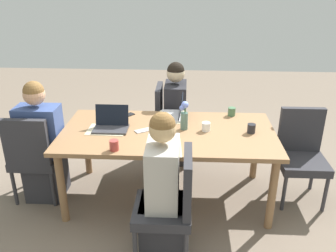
{
  "coord_description": "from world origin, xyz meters",
  "views": [
    {
      "loc": [
        -0.17,
        3.06,
        2.11
      ],
      "look_at": [
        0.0,
        0.0,
        0.78
      ],
      "focal_mm": 38.5,
      "sensor_mm": 36.0,
      "label": 1
    }
  ],
  "objects_px": {
    "chair_far_left_far": "(172,201)",
    "laptop_near_left_near": "(174,113)",
    "chair_near_left_near": "(169,119)",
    "person_far_left_far": "(162,193)",
    "flower_vase": "(184,114)",
    "coffee_mug_near_left": "(251,128)",
    "coffee_mug_near_right": "(232,112)",
    "person_head_right_left_mid": "(42,148)",
    "chair_head_left_right_near": "(301,151)",
    "dining_table": "(168,138)",
    "coffee_mug_centre_right": "(206,127)",
    "phone_black": "(127,115)",
    "laptop_head_right_left_mid": "(111,125)",
    "coffee_mug_centre_left": "(114,145)",
    "chair_head_right_left_mid": "(34,154)",
    "person_near_left_near": "(175,119)",
    "phone_silver": "(143,131)"
  },
  "relations": [
    {
      "from": "dining_table",
      "to": "chair_far_left_far",
      "type": "bearing_deg",
      "value": 95.18
    },
    {
      "from": "chair_near_left_near",
      "to": "coffee_mug_centre_right",
      "type": "height_order",
      "value": "chair_near_left_near"
    },
    {
      "from": "phone_black",
      "to": "phone_silver",
      "type": "relative_size",
      "value": 1.0
    },
    {
      "from": "chair_far_left_far",
      "to": "laptop_near_left_near",
      "type": "height_order",
      "value": "laptop_near_left_near"
    },
    {
      "from": "chair_head_right_left_mid",
      "to": "chair_far_left_far",
      "type": "distance_m",
      "value": 1.51
    },
    {
      "from": "chair_head_right_left_mid",
      "to": "chair_head_left_right_near",
      "type": "xyz_separation_m",
      "value": [
        -2.57,
        -0.2,
        0.0
      ]
    },
    {
      "from": "laptop_head_right_left_mid",
      "to": "person_far_left_far",
      "type": "bearing_deg",
      "value": 125.67
    },
    {
      "from": "person_head_right_left_mid",
      "to": "chair_head_left_right_near",
      "type": "xyz_separation_m",
      "value": [
        -2.51,
        -0.13,
        -0.03
      ]
    },
    {
      "from": "chair_head_left_right_near",
      "to": "coffee_mug_centre_right",
      "type": "bearing_deg",
      "value": 4.9
    },
    {
      "from": "flower_vase",
      "to": "coffee_mug_centre_right",
      "type": "xyz_separation_m",
      "value": [
        -0.2,
        0.03,
        -0.11
      ]
    },
    {
      "from": "person_near_left_near",
      "to": "chair_far_left_far",
      "type": "xyz_separation_m",
      "value": [
        -0.03,
        1.56,
        -0.03
      ]
    },
    {
      "from": "dining_table",
      "to": "coffee_mug_centre_left",
      "type": "height_order",
      "value": "coffee_mug_centre_left"
    },
    {
      "from": "chair_head_left_right_near",
      "to": "person_near_left_near",
      "type": "bearing_deg",
      "value": -28.2
    },
    {
      "from": "person_head_right_left_mid",
      "to": "flower_vase",
      "type": "distance_m",
      "value": 1.41
    },
    {
      "from": "flower_vase",
      "to": "coffee_mug_centre_right",
      "type": "height_order",
      "value": "flower_vase"
    },
    {
      "from": "chair_head_right_left_mid",
      "to": "person_far_left_far",
      "type": "distance_m",
      "value": 1.42
    },
    {
      "from": "coffee_mug_near_right",
      "to": "chair_near_left_near",
      "type": "bearing_deg",
      "value": -31.78
    },
    {
      "from": "chair_head_left_right_near",
      "to": "coffee_mug_centre_left",
      "type": "bearing_deg",
      "value": 16.79
    },
    {
      "from": "coffee_mug_near_right",
      "to": "phone_silver",
      "type": "height_order",
      "value": "coffee_mug_near_right"
    },
    {
      "from": "chair_near_left_near",
      "to": "laptop_head_right_left_mid",
      "type": "distance_m",
      "value": 1.0
    },
    {
      "from": "person_near_left_near",
      "to": "person_far_left_far",
      "type": "height_order",
      "value": "same"
    },
    {
      "from": "coffee_mug_centre_right",
      "to": "laptop_near_left_near",
      "type": "bearing_deg",
      "value": -46.61
    },
    {
      "from": "phone_black",
      "to": "person_near_left_near",
      "type": "bearing_deg",
      "value": 171.63
    },
    {
      "from": "dining_table",
      "to": "chair_far_left_far",
      "type": "xyz_separation_m",
      "value": [
        -0.07,
        0.78,
        -0.16
      ]
    },
    {
      "from": "person_head_right_left_mid",
      "to": "phone_black",
      "type": "bearing_deg",
      "value": -153.81
    },
    {
      "from": "person_far_left_far",
      "to": "flower_vase",
      "type": "height_order",
      "value": "person_far_left_far"
    },
    {
      "from": "chair_head_right_left_mid",
      "to": "laptop_near_left_near",
      "type": "bearing_deg",
      "value": -161.38
    },
    {
      "from": "coffee_mug_near_right",
      "to": "phone_black",
      "type": "bearing_deg",
      "value": 3.21
    },
    {
      "from": "phone_silver",
      "to": "person_head_right_left_mid",
      "type": "bearing_deg",
      "value": -31.52
    },
    {
      "from": "flower_vase",
      "to": "phone_silver",
      "type": "distance_m",
      "value": 0.41
    },
    {
      "from": "chair_near_left_near",
      "to": "coffee_mug_near_right",
      "type": "bearing_deg",
      "value": 148.22
    },
    {
      "from": "coffee_mug_near_right",
      "to": "coffee_mug_centre_right",
      "type": "relative_size",
      "value": 1.05
    },
    {
      "from": "person_far_left_far",
      "to": "coffee_mug_near_left",
      "type": "distance_m",
      "value": 1.09
    },
    {
      "from": "flower_vase",
      "to": "coffee_mug_near_left",
      "type": "height_order",
      "value": "flower_vase"
    },
    {
      "from": "phone_silver",
      "to": "phone_black",
      "type": "bearing_deg",
      "value": -93.14
    },
    {
      "from": "chair_head_right_left_mid",
      "to": "person_far_left_far",
      "type": "bearing_deg",
      "value": 153.74
    },
    {
      "from": "person_head_right_left_mid",
      "to": "coffee_mug_near_left",
      "type": "relative_size",
      "value": 13.88
    },
    {
      "from": "chair_near_left_near",
      "to": "person_far_left_far",
      "type": "distance_m",
      "value": 1.56
    },
    {
      "from": "chair_head_left_right_near",
      "to": "phone_black",
      "type": "bearing_deg",
      "value": -8.43
    },
    {
      "from": "dining_table",
      "to": "coffee_mug_near_right",
      "type": "xyz_separation_m",
      "value": [
        -0.63,
        -0.42,
        0.12
      ]
    },
    {
      "from": "coffee_mug_near_right",
      "to": "coffee_mug_centre_left",
      "type": "distance_m",
      "value": 1.35
    },
    {
      "from": "coffee_mug_near_right",
      "to": "coffee_mug_centre_left",
      "type": "height_order",
      "value": "coffee_mug_centre_left"
    },
    {
      "from": "chair_near_left_near",
      "to": "coffee_mug_near_right",
      "type": "relative_size",
      "value": 10.51
    },
    {
      "from": "person_head_right_left_mid",
      "to": "flower_vase",
      "type": "bearing_deg",
      "value": -176.84
    },
    {
      "from": "dining_table",
      "to": "chair_head_left_right_near",
      "type": "distance_m",
      "value": 1.3
    },
    {
      "from": "coffee_mug_centre_right",
      "to": "person_far_left_far",
      "type": "bearing_deg",
      "value": 64.55
    },
    {
      "from": "chair_far_left_far",
      "to": "person_far_left_far",
      "type": "xyz_separation_m",
      "value": [
        0.07,
        -0.06,
        0.03
      ]
    },
    {
      "from": "person_head_right_left_mid",
      "to": "laptop_head_right_left_mid",
      "type": "relative_size",
      "value": 3.73
    },
    {
      "from": "chair_head_right_left_mid",
      "to": "coffee_mug_near_right",
      "type": "relative_size",
      "value": 10.51
    },
    {
      "from": "dining_table",
      "to": "person_head_right_left_mid",
      "type": "bearing_deg",
      "value": 0.99
    }
  ]
}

